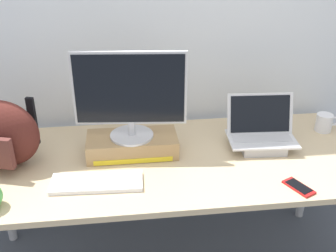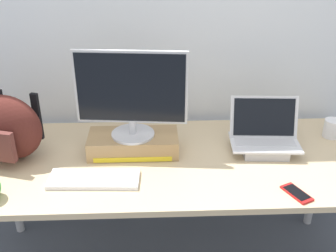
{
  "view_description": "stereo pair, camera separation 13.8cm",
  "coord_description": "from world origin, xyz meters",
  "px_view_note": "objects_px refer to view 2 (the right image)",
  "views": [
    {
      "loc": [
        -0.21,
        -1.73,
        1.81
      ],
      "look_at": [
        0.0,
        0.0,
        0.92
      ],
      "focal_mm": 43.76,
      "sensor_mm": 36.0,
      "label": 1
    },
    {
      "loc": [
        -0.07,
        -1.74,
        1.81
      ],
      "look_at": [
        0.0,
        0.0,
        0.92
      ],
      "focal_mm": 43.76,
      "sensor_mm": 36.0,
      "label": 2
    }
  ],
  "objects_px": {
    "open_laptop": "(264,141)",
    "messenger_backpack": "(6,128)",
    "toner_box_yellow": "(133,143)",
    "desktop_monitor": "(131,94)",
    "coffee_mug": "(333,128)",
    "external_keyboard": "(94,179)",
    "cell_phone": "(297,193)"
  },
  "relations": [
    {
      "from": "desktop_monitor",
      "to": "open_laptop",
      "type": "height_order",
      "value": "desktop_monitor"
    },
    {
      "from": "open_laptop",
      "to": "messenger_backpack",
      "type": "xyz_separation_m",
      "value": [
        -1.27,
        -0.02,
        0.11
      ]
    },
    {
      "from": "coffee_mug",
      "to": "cell_phone",
      "type": "height_order",
      "value": "coffee_mug"
    },
    {
      "from": "coffee_mug",
      "to": "messenger_backpack",
      "type": "bearing_deg",
      "value": -174.95
    },
    {
      "from": "desktop_monitor",
      "to": "external_keyboard",
      "type": "distance_m",
      "value": 0.44
    },
    {
      "from": "toner_box_yellow",
      "to": "cell_phone",
      "type": "xyz_separation_m",
      "value": [
        0.72,
        -0.39,
        -0.04
      ]
    },
    {
      "from": "external_keyboard",
      "to": "coffee_mug",
      "type": "bearing_deg",
      "value": 19.43
    },
    {
      "from": "messenger_backpack",
      "to": "cell_phone",
      "type": "height_order",
      "value": "messenger_backpack"
    },
    {
      "from": "toner_box_yellow",
      "to": "coffee_mug",
      "type": "xyz_separation_m",
      "value": [
        1.08,
        0.12,
        0.0
      ]
    },
    {
      "from": "messenger_backpack",
      "to": "toner_box_yellow",
      "type": "bearing_deg",
      "value": 19.19
    },
    {
      "from": "toner_box_yellow",
      "to": "external_keyboard",
      "type": "xyz_separation_m",
      "value": [
        -0.17,
        -0.26,
        -0.04
      ]
    },
    {
      "from": "external_keyboard",
      "to": "desktop_monitor",
      "type": "bearing_deg",
      "value": 58.96
    },
    {
      "from": "toner_box_yellow",
      "to": "open_laptop",
      "type": "relative_size",
      "value": 1.26
    },
    {
      "from": "open_laptop",
      "to": "coffee_mug",
      "type": "height_order",
      "value": "open_laptop"
    },
    {
      "from": "open_laptop",
      "to": "cell_phone",
      "type": "xyz_separation_m",
      "value": [
        0.05,
        -0.38,
        -0.05
      ]
    },
    {
      "from": "coffee_mug",
      "to": "desktop_monitor",
      "type": "bearing_deg",
      "value": -173.69
    },
    {
      "from": "open_laptop",
      "to": "external_keyboard",
      "type": "height_order",
      "value": "open_laptop"
    },
    {
      "from": "open_laptop",
      "to": "cell_phone",
      "type": "bearing_deg",
      "value": -78.73
    },
    {
      "from": "desktop_monitor",
      "to": "cell_phone",
      "type": "relative_size",
      "value": 3.46
    },
    {
      "from": "external_keyboard",
      "to": "cell_phone",
      "type": "distance_m",
      "value": 0.9
    },
    {
      "from": "external_keyboard",
      "to": "cell_phone",
      "type": "height_order",
      "value": "external_keyboard"
    },
    {
      "from": "coffee_mug",
      "to": "toner_box_yellow",
      "type": "bearing_deg",
      "value": -173.75
    },
    {
      "from": "desktop_monitor",
      "to": "external_keyboard",
      "type": "relative_size",
      "value": 1.3
    },
    {
      "from": "desktop_monitor",
      "to": "toner_box_yellow",
      "type": "bearing_deg",
      "value": 87.89
    },
    {
      "from": "messenger_backpack",
      "to": "cell_phone",
      "type": "xyz_separation_m",
      "value": [
        1.33,
        -0.36,
        -0.16
      ]
    },
    {
      "from": "cell_phone",
      "to": "coffee_mug",
      "type": "bearing_deg",
      "value": 29.33
    },
    {
      "from": "toner_box_yellow",
      "to": "messenger_backpack",
      "type": "xyz_separation_m",
      "value": [
        -0.61,
        -0.03,
        0.12
      ]
    },
    {
      "from": "open_laptop",
      "to": "external_keyboard",
      "type": "bearing_deg",
      "value": -160.08
    },
    {
      "from": "desktop_monitor",
      "to": "cell_phone",
      "type": "bearing_deg",
      "value": -23.01
    },
    {
      "from": "desktop_monitor",
      "to": "messenger_backpack",
      "type": "height_order",
      "value": "desktop_monitor"
    },
    {
      "from": "toner_box_yellow",
      "to": "coffee_mug",
      "type": "height_order",
      "value": "coffee_mug"
    },
    {
      "from": "toner_box_yellow",
      "to": "desktop_monitor",
      "type": "distance_m",
      "value": 0.27
    }
  ]
}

